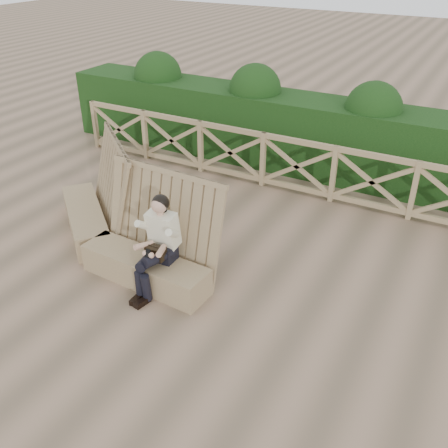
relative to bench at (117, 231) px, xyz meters
The scene contains 5 objects.
ground 1.69m from the bench, ahead, with size 60.00×60.00×0.00m, color brown.
bench is the anchor object (origin of this frame).
woman 1.22m from the bench, 20.24° to the right, with size 0.42×0.88×1.41m.
guardrail 3.70m from the bench, 63.77° to the left, with size 10.10×0.09×1.10m.
hedge 4.82m from the bench, 70.11° to the left, with size 12.00×1.20×1.50m, color black.
Camera 1 is at (3.03, -4.80, 4.36)m, focal length 40.00 mm.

